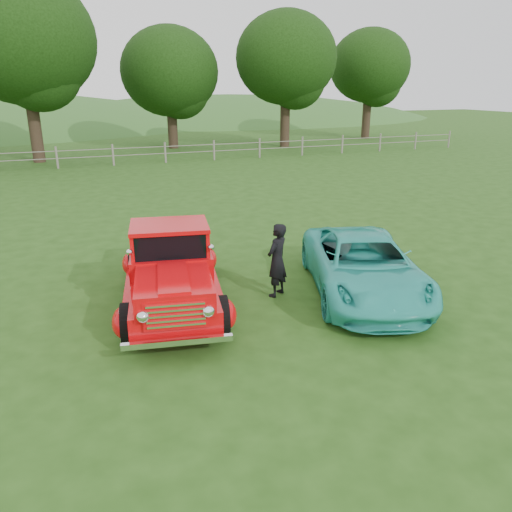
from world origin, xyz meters
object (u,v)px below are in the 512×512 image
object	(u,v)px
tree_mid_east	(286,58)
tree_far_east	(370,66)
tree_near_east	(170,72)
red_pickup	(171,269)
tree_near_west	(23,39)
teal_sedan	(363,266)
man	(277,260)

from	to	relation	value
tree_mid_east	tree_far_east	size ratio (longest dim) A/B	1.07
tree_near_east	tree_mid_east	distance (m)	8.30
red_pickup	tree_near_west	bearing A→B (deg)	107.72
tree_near_east	tree_mid_east	xyz separation A→B (m)	(8.00, -2.00, 0.93)
tree_mid_east	tree_near_west	bearing A→B (deg)	-173.29
tree_near_west	teal_sedan	world-z (taller)	tree_near_west
tree_near_west	red_pickup	distance (m)	24.14
tree_mid_east	teal_sedan	world-z (taller)	tree_mid_east
tree_near_west	red_pickup	bearing A→B (deg)	-82.50
red_pickup	man	size ratio (longest dim) A/B	3.21
tree_near_east	red_pickup	size ratio (longest dim) A/B	1.60
teal_sedan	red_pickup	bearing A→B (deg)	-173.79
tree_near_west	red_pickup	world-z (taller)	tree_near_west
tree_near_west	tree_near_east	world-z (taller)	tree_near_west
man	red_pickup	bearing A→B (deg)	-43.21
tree_near_east	teal_sedan	size ratio (longest dim) A/B	1.77
tree_near_west	tree_far_east	distance (m)	26.49
tree_near_west	red_pickup	size ratio (longest dim) A/B	2.00
red_pickup	man	world-z (taller)	red_pickup
red_pickup	teal_sedan	distance (m)	4.13
tree_mid_east	teal_sedan	bearing A→B (deg)	-110.83
tree_mid_east	red_pickup	world-z (taller)	tree_mid_east
tree_far_east	man	world-z (taller)	tree_far_east
tree_near_east	tree_mid_east	world-z (taller)	tree_mid_east
tree_near_east	tree_far_east	xyz separation A→B (m)	(17.00, 1.00, 0.61)
tree_near_west	teal_sedan	distance (m)	25.85
tree_mid_east	man	xyz separation A→B (m)	(-11.72, -25.50, -5.36)
tree_far_east	man	distance (m)	35.59
tree_far_east	red_pickup	xyz separation A→B (m)	(-22.95, -28.18, -5.06)
tree_near_east	man	world-z (taller)	tree_near_east
tree_far_east	red_pickup	distance (m)	36.70
tree_mid_east	man	distance (m)	28.57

